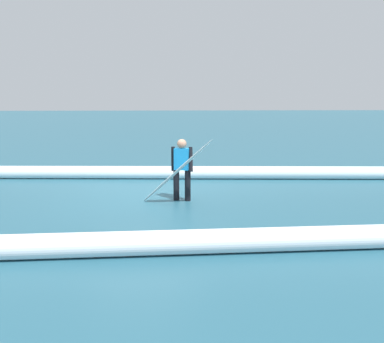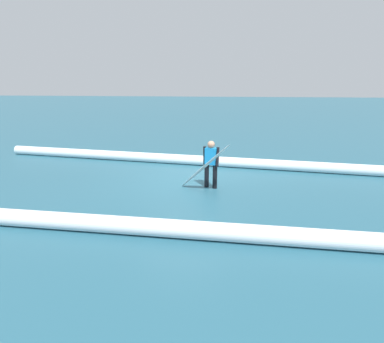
{
  "view_description": "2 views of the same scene",
  "coord_description": "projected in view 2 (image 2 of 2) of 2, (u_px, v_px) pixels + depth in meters",
  "views": [
    {
      "loc": [
        -0.55,
        10.32,
        2.35
      ],
      "look_at": [
        -1.15,
        1.58,
        0.86
      ],
      "focal_mm": 39.53,
      "sensor_mm": 36.0,
      "label": 1
    },
    {
      "loc": [
        -2.14,
        10.16,
        3.04
      ],
      "look_at": [
        -0.57,
        1.49,
        0.73
      ],
      "focal_mm": 30.61,
      "sensor_mm": 36.0,
      "label": 2
    }
  ],
  "objects": [
    {
      "name": "ground_plane",
      "position": [
        183.0,
        181.0,
        10.81
      ],
      "size": [
        176.54,
        176.54,
        0.0
      ],
      "primitive_type": "plane",
      "color": "#275A6D"
    },
    {
      "name": "wave_crest_foreground",
      "position": [
        197.0,
        160.0,
        12.94
      ],
      "size": [
        17.09,
        1.73,
        0.38
      ],
      "primitive_type": "cylinder",
      "rotation": [
        0.0,
        1.57,
        -0.08
      ],
      "color": "white",
      "rests_on": "ground_plane"
    },
    {
      "name": "wave_crest_midground",
      "position": [
        28.0,
        219.0,
        7.25
      ],
      "size": [
        16.84,
        0.72,
        0.38
      ],
      "primitive_type": "cylinder",
      "rotation": [
        0.0,
        1.57,
        0.02
      ],
      "color": "white",
      "rests_on": "ground_plane"
    },
    {
      "name": "surfer",
      "position": [
        211.0,
        162.0,
        9.9
      ],
      "size": [
        0.5,
        0.34,
        1.46
      ],
      "rotation": [
        0.0,
        0.0,
        5.96
      ],
      "color": "black",
      "rests_on": "ground_plane"
    },
    {
      "name": "surfboard",
      "position": [
        205.0,
        167.0,
        9.56
      ],
      "size": [
        1.67,
        1.05,
        1.55
      ],
      "color": "white",
      "rests_on": "ground_plane"
    }
  ]
}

